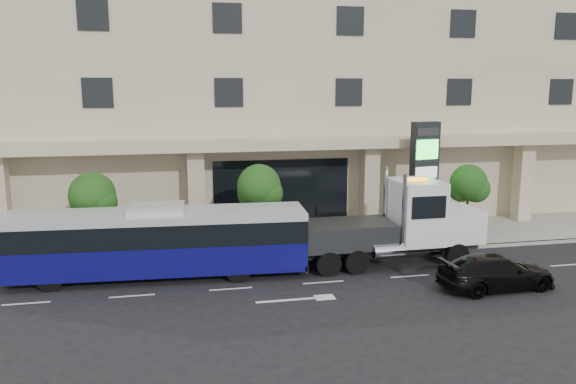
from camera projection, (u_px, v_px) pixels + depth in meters
name	position (u px, v px, depth m)	size (l,w,h in m)	color
ground	(315.00, 271.00, 25.69)	(120.00, 120.00, 0.00)	black
sidewalk	(292.00, 241.00, 30.49)	(120.00, 6.00, 0.15)	gray
curb	(305.00, 257.00, 27.60)	(120.00, 0.30, 0.15)	gray
convention_center	(261.00, 62.00, 38.68)	(60.00, 17.60, 20.00)	tan
tree_left	(93.00, 198.00, 26.61)	(2.27, 2.20, 4.22)	#422B19
tree_mid	(260.00, 189.00, 28.15)	(2.28, 2.20, 4.38)	#422B19
tree_right	(469.00, 186.00, 30.45)	(2.10, 2.00, 4.04)	#422B19
city_bus	(158.00, 241.00, 24.62)	(13.12, 3.46, 3.29)	black
tow_truck	(398.00, 226.00, 26.55)	(9.89, 2.58, 4.51)	#2D3033
black_sedan	(496.00, 272.00, 23.40)	(2.03, 4.99, 1.45)	black
signage_pylon	(424.00, 179.00, 30.80)	(1.65, 0.85, 6.32)	black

